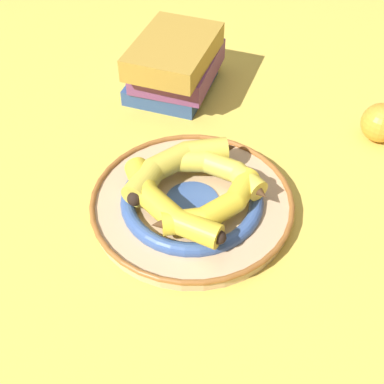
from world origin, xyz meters
TOP-DOWN VIEW (x-y plane):
  - ground_plane at (0.00, 0.00)m, footprint 2.80×2.80m
  - decorative_bowl at (-0.03, -0.01)m, footprint 0.31×0.31m
  - banana_a at (-0.03, 0.05)m, footprint 0.22×0.06m
  - banana_b at (-0.08, -0.00)m, footprint 0.07×0.19m
  - banana_c at (-0.03, -0.06)m, footprint 0.16×0.09m
  - banana_d at (0.02, -0.02)m, footprint 0.08×0.21m
  - book_stack at (0.24, -0.19)m, footprint 0.23×0.25m
  - apple at (-0.11, -0.37)m, footprint 0.07×0.07m

SIDE VIEW (x-z plane):
  - ground_plane at x=0.00m, z-range 0.00..0.00m
  - decorative_bowl at x=-0.03m, z-range 0.00..0.03m
  - apple at x=-0.11m, z-range -0.01..0.07m
  - banana_c at x=-0.03m, z-range 0.03..0.07m
  - banana_b at x=-0.08m, z-range 0.03..0.07m
  - banana_a at x=-0.03m, z-range 0.03..0.07m
  - banana_d at x=0.02m, z-range 0.03..0.07m
  - book_stack at x=0.24m, z-range 0.00..0.12m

